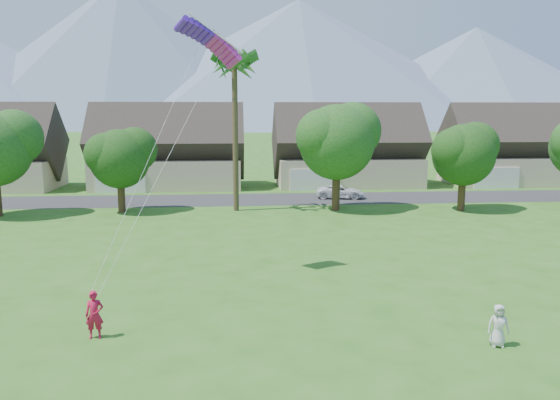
{
  "coord_description": "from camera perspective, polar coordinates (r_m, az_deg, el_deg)",
  "views": [
    {
      "loc": [
        -2.05,
        -14.78,
        7.81
      ],
      "look_at": [
        0.0,
        10.0,
        3.8
      ],
      "focal_mm": 35.0,
      "sensor_mm": 36.0,
      "label": 1
    }
  ],
  "objects": [
    {
      "name": "parked_car",
      "position": [
        50.23,
        6.33,
        0.87
      ],
      "size": [
        4.68,
        2.78,
        1.22
      ],
      "primitive_type": "imported",
      "rotation": [
        0.0,
        0.0,
        1.39
      ],
      "color": "silver",
      "rests_on": "ground"
    },
    {
      "name": "watcher",
      "position": [
        20.17,
        21.85,
        -12.08
      ],
      "size": [
        0.78,
        0.58,
        1.46
      ],
      "primitive_type": "imported",
      "rotation": [
        0.0,
        0.0,
        -0.17
      ],
      "color": "silver",
      "rests_on": "ground"
    },
    {
      "name": "street",
      "position": [
        49.44,
        -2.3,
        0.08
      ],
      "size": [
        90.0,
        7.0,
        0.01
      ],
      "primitive_type": "cube",
      "color": "#2D2D30",
      "rests_on": "ground"
    },
    {
      "name": "houses_row",
      "position": [
        57.99,
        -2.22,
        4.84
      ],
      "size": [
        72.75,
        8.19,
        8.86
      ],
      "color": "beige",
      "rests_on": "ground"
    },
    {
      "name": "mountain_ridge",
      "position": [
        275.88,
        -2.2,
        13.58
      ],
      "size": [
        540.0,
        240.0,
        70.0
      ],
      "color": "slate",
      "rests_on": "ground"
    },
    {
      "name": "kite_flyer",
      "position": [
        20.42,
        -18.82,
        -11.28
      ],
      "size": [
        0.66,
        0.47,
        1.7
      ],
      "primitive_type": "imported",
      "rotation": [
        0.0,
        0.0,
        0.1
      ],
      "color": "#BB1537",
      "rests_on": "ground"
    },
    {
      "name": "fan_palm",
      "position": [
        43.46,
        -4.8,
        14.4
      ],
      "size": [
        3.0,
        3.0,
        13.8
      ],
      "color": "#4C3D26",
      "rests_on": "ground"
    },
    {
      "name": "tree_row",
      "position": [
        42.8,
        -3.52,
        5.24
      ],
      "size": [
        62.27,
        6.67,
        8.45
      ],
      "color": "#47301C",
      "rests_on": "ground"
    },
    {
      "name": "parafoil_kite",
      "position": [
        26.39,
        -7.3,
        16.33
      ],
      "size": [
        3.39,
        1.44,
        0.5
      ],
      "rotation": [
        0.0,
        0.0,
        0.32
      ],
      "color": "#5319BF",
      "rests_on": "ground"
    },
    {
      "name": "ground",
      "position": [
        16.84,
        2.96,
        -18.49
      ],
      "size": [
        500.0,
        500.0,
        0.0
      ],
      "primitive_type": "plane",
      "color": "#2D6019",
      "rests_on": "ground"
    }
  ]
}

